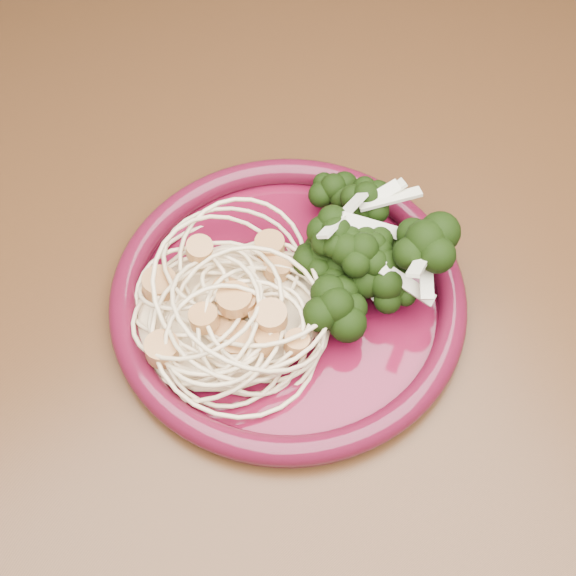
# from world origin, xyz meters

# --- Properties ---
(dining_table) EXTENTS (1.20, 0.80, 0.75)m
(dining_table) POSITION_xyz_m (0.00, 0.00, 0.65)
(dining_table) COLOR #472814
(dining_table) RESTS_ON ground
(dinner_plate) EXTENTS (0.28, 0.28, 0.02)m
(dinner_plate) POSITION_xyz_m (-0.11, -0.06, 0.76)
(dinner_plate) COLOR #530A1F
(dinner_plate) RESTS_ON dining_table
(spaghetti_pile) EXTENTS (0.15, 0.13, 0.03)m
(spaghetti_pile) POSITION_xyz_m (-0.15, -0.05, 0.77)
(spaghetti_pile) COLOR beige
(spaghetti_pile) RESTS_ON dinner_plate
(scallop_cluster) EXTENTS (0.14, 0.14, 0.04)m
(scallop_cluster) POSITION_xyz_m (-0.15, -0.05, 0.80)
(scallop_cluster) COLOR tan
(scallop_cluster) RESTS_ON spaghetti_pile
(broccoli_pile) EXTENTS (0.11, 0.16, 0.05)m
(broccoli_pile) POSITION_xyz_m (-0.06, -0.06, 0.78)
(broccoli_pile) COLOR black
(broccoli_pile) RESTS_ON dinner_plate
(onion_garnish) EXTENTS (0.08, 0.10, 0.04)m
(onion_garnish) POSITION_xyz_m (-0.06, -0.06, 0.81)
(onion_garnish) COLOR beige
(onion_garnish) RESTS_ON broccoli_pile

